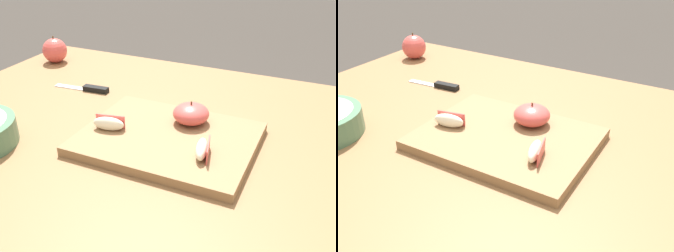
# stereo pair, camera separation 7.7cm
# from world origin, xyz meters

# --- Properties ---
(dining_table) EXTENTS (1.17, 0.84, 0.73)m
(dining_table) POSITION_xyz_m (0.00, 0.00, 0.62)
(dining_table) COLOR brown
(dining_table) RESTS_ON ground_plane
(cutting_board) EXTENTS (0.35, 0.27, 0.02)m
(cutting_board) POSITION_xyz_m (0.05, -0.05, 0.74)
(cutting_board) COLOR olive
(cutting_board) RESTS_ON dining_table
(apple_half_skin_up) EXTENTS (0.08, 0.08, 0.05)m
(apple_half_skin_up) POSITION_xyz_m (0.08, 0.02, 0.77)
(apple_half_skin_up) COLOR #D14C47
(apple_half_skin_up) RESTS_ON cutting_board
(apple_wedge_front) EXTENTS (0.07, 0.04, 0.03)m
(apple_wedge_front) POSITION_xyz_m (-0.07, -0.08, 0.76)
(apple_wedge_front) COLOR #F4EACC
(apple_wedge_front) RESTS_ON cutting_board
(apple_wedge_middle) EXTENTS (0.04, 0.07, 0.03)m
(apple_wedge_middle) POSITION_xyz_m (0.14, -0.09, 0.76)
(apple_wedge_middle) COLOR #F4EACC
(apple_wedge_middle) RESTS_ON cutting_board
(paring_knife) EXTENTS (0.16, 0.03, 0.01)m
(paring_knife) POSITION_xyz_m (-0.25, 0.12, 0.73)
(paring_knife) COLOR silver
(paring_knife) RESTS_ON dining_table
(whole_apple_pink_lady) EXTENTS (0.08, 0.08, 0.08)m
(whole_apple_pink_lady) POSITION_xyz_m (-0.48, 0.26, 0.77)
(whole_apple_pink_lady) COLOR #D14C47
(whole_apple_pink_lady) RESTS_ON dining_table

